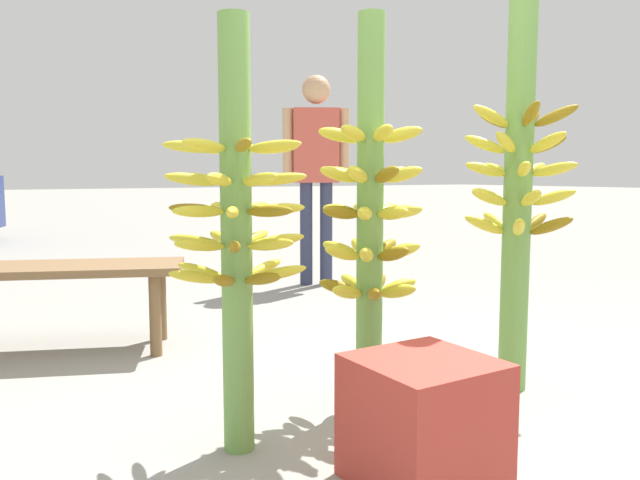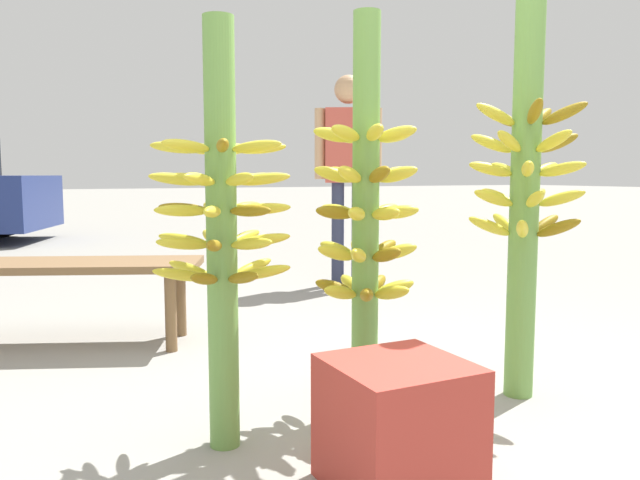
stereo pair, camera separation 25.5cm
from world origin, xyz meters
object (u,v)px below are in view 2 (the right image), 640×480
at_px(market_bench, 64,273).
at_px(produce_crate, 398,425).
at_px(banana_stalk_right, 525,190).
at_px(vendor_person, 348,158).
at_px(banana_stalk_center, 366,215).
at_px(banana_stalk_left, 222,227).

height_order(market_bench, produce_crate, market_bench).
distance_m(banana_stalk_right, vendor_person, 2.69).
relative_size(banana_stalk_right, market_bench, 1.10).
bearing_deg(banana_stalk_right, banana_stalk_center, 168.23).
distance_m(banana_stalk_left, market_bench, 1.67).
relative_size(banana_stalk_left, banana_stalk_center, 0.94).
relative_size(banana_stalk_center, produce_crate, 3.98).
height_order(banana_stalk_center, produce_crate, banana_stalk_center).
distance_m(banana_stalk_left, vendor_person, 3.16).
distance_m(banana_stalk_right, produce_crate, 1.18).
height_order(banana_stalk_right, produce_crate, banana_stalk_right).
bearing_deg(banana_stalk_center, banana_stalk_left, -173.51).
height_order(banana_stalk_right, market_bench, banana_stalk_right).
bearing_deg(banana_stalk_right, market_bench, 134.54).
distance_m(banana_stalk_center, market_bench, 1.84).
relative_size(banana_stalk_center, vendor_person, 0.88).
distance_m(banana_stalk_center, produce_crate, 0.84).
relative_size(vendor_person, market_bench, 1.15).
xyz_separation_m(banana_stalk_left, banana_stalk_right, (1.25, -0.07, 0.11)).
xyz_separation_m(market_bench, produce_crate, (0.75, -2.09, -0.20)).
bearing_deg(banana_stalk_left, market_bench, 103.65).
bearing_deg(banana_stalk_left, banana_stalk_center, 6.49).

